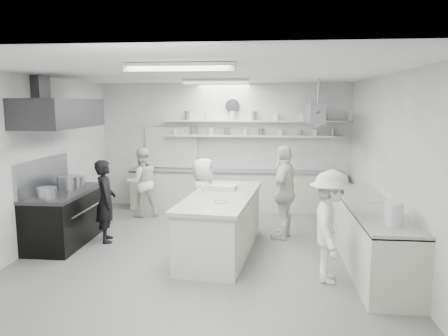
# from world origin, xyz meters

# --- Properties ---
(floor) EXTENTS (6.00, 7.00, 0.02)m
(floor) POSITION_xyz_m (0.00, 0.00, -0.01)
(floor) COLOR gray
(floor) RESTS_ON ground
(ceiling) EXTENTS (6.00, 7.00, 0.02)m
(ceiling) POSITION_xyz_m (0.00, 0.00, 3.01)
(ceiling) COLOR white
(ceiling) RESTS_ON wall_back
(wall_back) EXTENTS (6.00, 0.04, 3.00)m
(wall_back) POSITION_xyz_m (0.00, 3.50, 1.50)
(wall_back) COLOR silver
(wall_back) RESTS_ON floor
(wall_front) EXTENTS (6.00, 0.04, 3.00)m
(wall_front) POSITION_xyz_m (0.00, -3.50, 1.50)
(wall_front) COLOR silver
(wall_front) RESTS_ON floor
(wall_left) EXTENTS (0.04, 7.00, 3.00)m
(wall_left) POSITION_xyz_m (-3.00, 0.00, 1.50)
(wall_left) COLOR silver
(wall_left) RESTS_ON floor
(wall_right) EXTENTS (0.04, 7.00, 3.00)m
(wall_right) POSITION_xyz_m (3.00, 0.00, 1.50)
(wall_right) COLOR silver
(wall_right) RESTS_ON floor
(stove) EXTENTS (0.80, 1.80, 0.90)m
(stove) POSITION_xyz_m (-2.60, 0.40, 0.45)
(stove) COLOR black
(stove) RESTS_ON floor
(exhaust_hood) EXTENTS (0.85, 2.00, 0.50)m
(exhaust_hood) POSITION_xyz_m (-2.60, 0.40, 2.35)
(exhaust_hood) COLOR #353538
(exhaust_hood) RESTS_ON wall_left
(back_counter) EXTENTS (5.00, 0.60, 0.92)m
(back_counter) POSITION_xyz_m (0.30, 3.20, 0.46)
(back_counter) COLOR beige
(back_counter) RESTS_ON floor
(shelf_lower) EXTENTS (4.20, 0.26, 0.04)m
(shelf_lower) POSITION_xyz_m (0.70, 3.37, 1.75)
(shelf_lower) COLOR beige
(shelf_lower) RESTS_ON wall_back
(shelf_upper) EXTENTS (4.20, 0.26, 0.04)m
(shelf_upper) POSITION_xyz_m (0.70, 3.37, 2.10)
(shelf_upper) COLOR beige
(shelf_upper) RESTS_ON wall_back
(pass_through_window) EXTENTS (1.30, 0.04, 1.00)m
(pass_through_window) POSITION_xyz_m (-1.30, 3.48, 1.45)
(pass_through_window) COLOR black
(pass_through_window) RESTS_ON wall_back
(wall_clock) EXTENTS (0.32, 0.05, 0.32)m
(wall_clock) POSITION_xyz_m (0.20, 3.46, 2.45)
(wall_clock) COLOR white
(wall_clock) RESTS_ON wall_back
(right_counter) EXTENTS (0.74, 3.30, 0.94)m
(right_counter) POSITION_xyz_m (2.65, -0.20, 0.47)
(right_counter) COLOR beige
(right_counter) RESTS_ON floor
(pot_rack) EXTENTS (0.30, 1.60, 0.40)m
(pot_rack) POSITION_xyz_m (2.00, 2.40, 2.30)
(pot_rack) COLOR #92969E
(pot_rack) RESTS_ON ceiling
(light_fixture_front) EXTENTS (1.30, 0.25, 0.10)m
(light_fixture_front) POSITION_xyz_m (0.00, -1.80, 2.94)
(light_fixture_front) COLOR beige
(light_fixture_front) RESTS_ON ceiling
(light_fixture_rear) EXTENTS (1.30, 0.25, 0.10)m
(light_fixture_rear) POSITION_xyz_m (0.00, 1.80, 2.94)
(light_fixture_rear) COLOR beige
(light_fixture_rear) RESTS_ON ceiling
(prep_island) EXTENTS (1.24, 2.66, 0.95)m
(prep_island) POSITION_xyz_m (0.27, 0.17, 0.47)
(prep_island) COLOR beige
(prep_island) RESTS_ON floor
(stove_pot) EXTENTS (0.40, 0.40, 0.29)m
(stove_pot) POSITION_xyz_m (-2.60, 0.59, 1.06)
(stove_pot) COLOR #92969E
(stove_pot) RESTS_ON stove
(cook_stove) EXTENTS (0.54, 0.64, 1.51)m
(cook_stove) POSITION_xyz_m (-1.89, 0.54, 0.76)
(cook_stove) COLOR black
(cook_stove) RESTS_ON floor
(cook_back) EXTENTS (0.95, 0.90, 1.55)m
(cook_back) POSITION_xyz_m (-1.74, 2.35, 0.78)
(cook_back) COLOR white
(cook_back) RESTS_ON floor
(cook_island_left) EXTENTS (0.51, 0.75, 1.51)m
(cook_island_left) POSITION_xyz_m (-0.15, 0.95, 0.76)
(cook_island_left) COLOR white
(cook_island_left) RESTS_ON floor
(cook_island_right) EXTENTS (0.74, 1.12, 1.76)m
(cook_island_right) POSITION_xyz_m (1.36, 1.08, 0.88)
(cook_island_right) COLOR white
(cook_island_right) RESTS_ON floor
(cook_right) EXTENTS (0.71, 1.10, 1.61)m
(cook_right) POSITION_xyz_m (1.93, -0.90, 0.80)
(cook_right) COLOR white
(cook_right) RESTS_ON floor
(bowl_island_a) EXTENTS (0.29, 0.29, 0.06)m
(bowl_island_a) POSITION_xyz_m (-0.00, 0.61, 0.98)
(bowl_island_a) COLOR #92969E
(bowl_island_a) RESTS_ON prep_island
(bowl_island_b) EXTENTS (0.28, 0.28, 0.07)m
(bowl_island_b) POSITION_xyz_m (0.33, -0.40, 0.98)
(bowl_island_b) COLOR beige
(bowl_island_b) RESTS_ON prep_island
(bowl_right) EXTENTS (0.21, 0.21, 0.05)m
(bowl_right) POSITION_xyz_m (2.70, -0.02, 0.97)
(bowl_right) COLOR beige
(bowl_right) RESTS_ON right_counter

